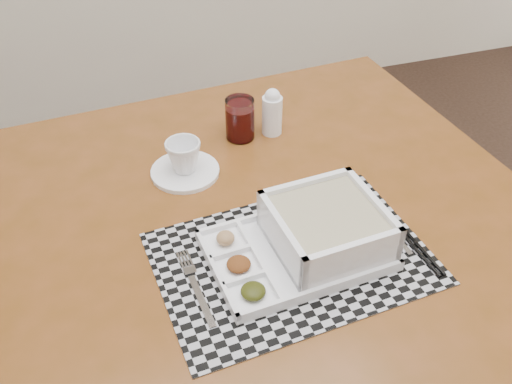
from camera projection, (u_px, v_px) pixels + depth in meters
dining_table at (272, 247)px, 1.19m from camera, size 1.18×1.18×0.82m
placemat at (292, 258)px, 1.05m from camera, size 0.51×0.37×0.00m
serving_tray at (319, 235)px, 1.04m from camera, size 0.34×0.24×0.09m
fork at (196, 285)px, 0.99m from camera, size 0.03×0.19×0.00m
spoon at (372, 209)px, 1.15m from camera, size 0.04×0.18×0.01m
chopsticks at (404, 233)px, 1.09m from camera, size 0.03×0.24×0.01m
saucer at (185, 171)px, 1.24m from camera, size 0.15×0.15×0.01m
cup at (184, 156)px, 1.22m from camera, size 0.09×0.09×0.07m
juice_glass at (240, 120)px, 1.33m from camera, size 0.07×0.07×0.10m
creamer_bottle at (272, 112)px, 1.34m from camera, size 0.05×0.05×0.12m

